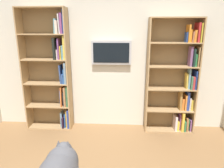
{
  "coord_description": "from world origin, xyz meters",
  "views": [
    {
      "loc": [
        -0.26,
        1.44,
        1.84
      ],
      "look_at": [
        -0.12,
        -1.07,
        1.14
      ],
      "focal_mm": 32.17,
      "sensor_mm": 36.0,
      "label": 1
    }
  ],
  "objects": [
    {
      "name": "wall_back",
      "position": [
        0.0,
        -2.23,
        1.35
      ],
      "size": [
        4.52,
        0.06,
        2.7
      ],
      "primitive_type": "cube",
      "color": "silver",
      "rests_on": "ground"
    },
    {
      "name": "bookshelf_left",
      "position": [
        -1.22,
        -2.06,
        0.96
      ],
      "size": [
        0.87,
        0.28,
        2.02
      ],
      "color": "tan",
      "rests_on": "ground"
    },
    {
      "name": "bookshelf_right",
      "position": [
        1.01,
        -2.06,
        1.08
      ],
      "size": [
        0.83,
        0.28,
        2.19
      ],
      "color": "tan",
      "rests_on": "ground"
    },
    {
      "name": "wall_mounted_tv",
      "position": [
        -0.05,
        -2.15,
        1.43
      ],
      "size": [
        0.71,
        0.07,
        0.42
      ],
      "color": "#B7B7BC"
    }
  ]
}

